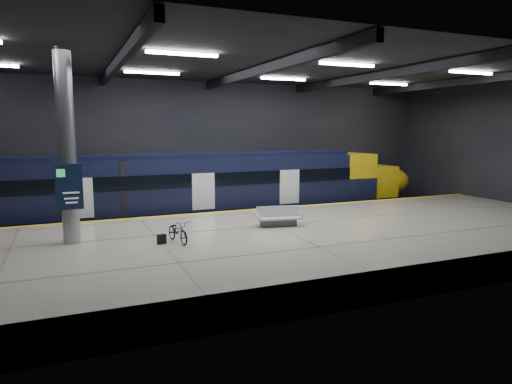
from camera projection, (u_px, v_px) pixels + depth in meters
ground at (262, 244)px, 20.76m from camera, size 30.00×30.00×0.00m
room_shell at (262, 117)px, 19.98m from camera, size 30.10×16.10×8.05m
platform at (287, 245)px, 18.40m from camera, size 30.00×11.00×1.10m
safety_strip at (240, 211)px, 23.12m from camera, size 30.00×0.40×0.01m
rails at (223, 221)px, 25.77m from camera, size 30.00×1.52×0.16m
train at (174, 188)px, 24.44m from camera, size 29.40×2.84×3.79m
bench at (278, 219)px, 19.43m from camera, size 2.07×1.14×0.86m
bicycle at (178, 231)px, 16.62m from camera, size 0.84×1.65×0.83m
pannier_bag at (162, 239)px, 16.42m from camera, size 0.34×0.25×0.35m
info_column at (67, 150)px, 16.13m from camera, size 0.90×0.78×6.90m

